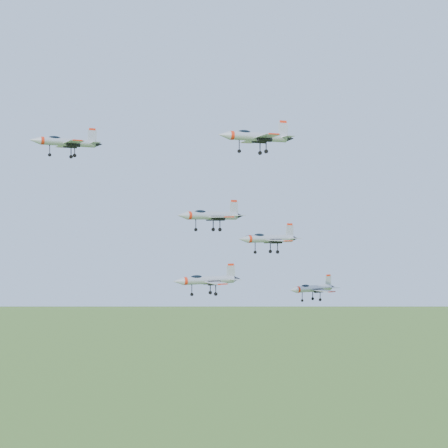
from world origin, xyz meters
TOP-DOWN VIEW (x-y plane):
  - jet_lead at (-14.93, 9.44)m, footprint 11.54×9.67m
  - jet_left_high at (3.28, -3.77)m, footprint 11.94×9.97m
  - jet_right_high at (-3.91, -22.80)m, footprint 10.25×8.75m
  - jet_left_low at (12.68, 9.78)m, footprint 13.49×11.39m
  - jet_right_low at (12.61, -7.04)m, footprint 11.68×9.76m
  - jet_trail at (31.86, 1.53)m, footprint 11.70×9.68m

SIDE VIEW (x-z plane):
  - jet_trail at x=31.86m, z-range 119.04..122.16m
  - jet_left_low at x=12.68m, z-range 120.89..124.52m
  - jet_right_low at x=12.61m, z-range 129.07..132.19m
  - jet_left_high at x=3.28m, z-range 132.74..135.93m
  - jet_right_high at x=-3.91m, z-range 142.64..145.44m
  - jet_lead at x=-14.93m, z-range 144.22..147.31m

